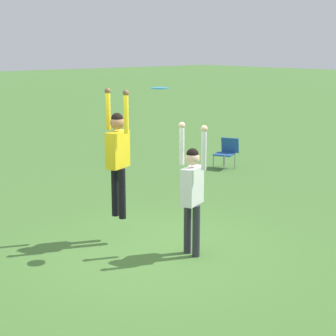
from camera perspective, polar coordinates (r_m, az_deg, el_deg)
ground_plane at (r=9.29m, az=-1.47°, el=-8.21°), size 120.00×120.00×0.00m
person_jumping at (r=9.28m, az=-5.14°, el=1.80°), size 0.60×0.49×2.16m
person_defending at (r=8.72m, az=2.47°, el=-1.92°), size 0.60×0.49×2.10m
frisbee at (r=8.66m, az=-0.84°, el=8.12°), size 0.27×0.27×0.02m
camping_chair_2 at (r=15.19m, az=5.99°, el=1.76°), size 0.64×0.69×0.82m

